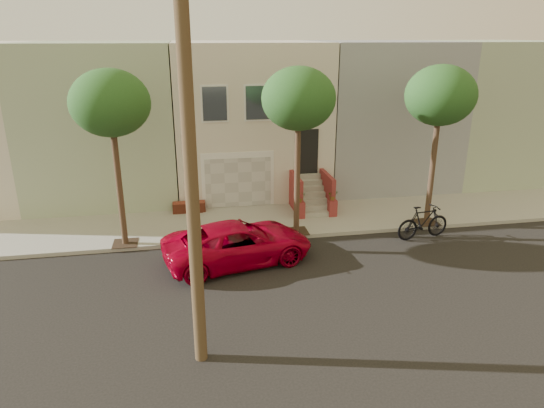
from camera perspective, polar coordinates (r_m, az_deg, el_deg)
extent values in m
plane|color=black|center=(15.57, 2.46, -9.43)|extent=(90.00, 90.00, 0.00)
cube|color=gray|center=(20.30, -0.81, -2.07)|extent=(40.00, 3.70, 0.15)
cube|color=beige|center=(24.99, -3.09, 10.49)|extent=(7.00, 8.00, 7.00)
cube|color=#9DB08E|center=(25.08, -18.91, 9.52)|extent=(6.50, 8.00, 7.00)
cube|color=gray|center=(26.69, 11.82, 10.68)|extent=(6.50, 8.00, 7.00)
cube|color=#9DB08E|center=(29.71, 23.74, 10.33)|extent=(6.50, 8.00, 7.00)
cube|color=silver|center=(21.51, -4.01, 2.86)|extent=(3.20, 0.12, 2.50)
cube|color=#BABBB6|center=(21.48, -3.99, 2.56)|extent=(2.90, 0.06, 2.20)
cube|color=gray|center=(20.15, -3.34, -2.01)|extent=(3.20, 3.70, 0.02)
cube|color=brown|center=(21.42, -9.71, -0.35)|extent=(1.40, 0.45, 0.44)
cube|color=black|center=(21.70, 4.13, 6.15)|extent=(1.00, 0.06, 2.00)
cube|color=#3F4751|center=(20.69, -6.75, 11.61)|extent=(1.00, 0.06, 1.40)
cube|color=silver|center=(20.71, -6.75, 11.62)|extent=(1.15, 0.05, 1.55)
cube|color=#3F4751|center=(20.88, -1.71, 11.80)|extent=(1.00, 0.06, 1.40)
cube|color=silver|center=(20.90, -1.72, 11.81)|extent=(1.15, 0.05, 1.55)
cube|color=#3F4751|center=(21.22, 3.21, 11.90)|extent=(1.00, 0.06, 1.40)
cube|color=silver|center=(21.24, 3.20, 11.91)|extent=(1.15, 0.05, 1.55)
cube|color=gray|center=(20.71, 5.19, -1.19)|extent=(1.20, 0.28, 0.20)
cube|color=gray|center=(20.90, 5.00, -0.41)|extent=(1.20, 0.28, 0.20)
cube|color=gray|center=(21.09, 4.82, 0.35)|extent=(1.20, 0.28, 0.20)
cube|color=gray|center=(21.28, 4.65, 1.10)|extent=(1.20, 0.28, 0.20)
cube|color=gray|center=(21.47, 4.47, 1.84)|extent=(1.20, 0.28, 0.20)
cube|color=gray|center=(21.67, 4.30, 2.57)|extent=(1.20, 0.28, 0.20)
cube|color=gray|center=(21.88, 4.14, 3.28)|extent=(1.20, 0.28, 0.20)
cube|color=maroon|center=(21.09, 2.81, 1.26)|extent=(0.18, 1.96, 1.60)
cube|color=maroon|center=(21.43, 6.47, 1.46)|extent=(0.18, 1.96, 1.60)
cube|color=maroon|center=(20.42, 3.34, -0.70)|extent=(0.35, 0.35, 0.70)
imported|color=#1D491A|center=(20.23, 3.37, 0.83)|extent=(0.40, 0.35, 0.45)
cube|color=maroon|center=(20.78, 7.10, -0.46)|extent=(0.35, 0.35, 0.70)
imported|color=#1D491A|center=(20.59, 7.17, 1.05)|extent=(0.41, 0.35, 0.45)
cube|color=#2D2116|center=(18.86, -16.83, -4.42)|extent=(0.90, 0.90, 0.02)
cylinder|color=#3C2C1B|center=(18.15, -17.47, 1.65)|extent=(0.22, 0.22, 4.20)
ellipsoid|color=#1D491A|center=(17.51, -18.48, 11.20)|extent=(2.70, 2.57, 2.29)
cube|color=#2D2116|center=(19.13, 2.86, -3.21)|extent=(0.90, 0.90, 0.02)
cylinder|color=#3C2C1B|center=(18.43, 2.97, 2.81)|extent=(0.22, 0.22, 4.20)
ellipsoid|color=#1D491A|center=(17.81, 3.14, 12.26)|extent=(2.70, 2.57, 2.29)
cube|color=#2D2116|center=(21.00, 17.66, -2.05)|extent=(0.90, 0.90, 0.02)
cylinder|color=#3C2C1B|center=(20.36, 18.25, 3.45)|extent=(0.22, 0.22, 4.20)
ellipsoid|color=#1D491A|center=(19.80, 19.19, 11.96)|extent=(2.70, 2.57, 2.29)
cylinder|color=#442F1F|center=(10.40, -9.60, 5.23)|extent=(0.30, 0.30, 10.00)
imported|color=#9F001B|center=(16.74, -3.98, -4.58)|extent=(5.51, 3.44, 1.42)
imported|color=black|center=(19.51, 17.34, -2.04)|extent=(2.29, 0.97, 1.33)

